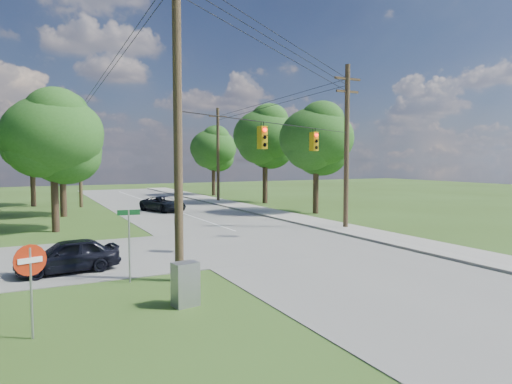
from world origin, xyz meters
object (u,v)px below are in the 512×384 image
pole_north_e (218,154)px  do_not_enter_sign (30,270)px  car_cross_dark (68,255)px  car_main_north (163,204)px  pole_ne (347,144)px  control_cabinet (185,284)px  pole_sw (178,110)px  pole_north_w (80,153)px

pole_north_e → do_not_enter_sign: bearing=-119.0°
car_cross_dark → car_main_north: car_cross_dark is taller
pole_ne → car_main_north: pole_ne is taller
car_cross_dark → control_cabinet: 6.64m
pole_sw → do_not_enter_sign: (-4.90, -3.65, -4.50)m
car_cross_dark → car_main_north: (9.09, 19.42, -0.03)m
pole_north_e → car_cross_dark: 31.82m
pole_sw → car_main_north: pole_sw is taller
pole_sw → control_cabinet: (-0.70, -2.88, -5.56)m
pole_sw → pole_north_w: pole_sw is taller
pole_ne → car_cross_dark: bearing=-165.3°
pole_north_e → control_cabinet: size_ratio=7.45×
pole_north_w → do_not_enter_sign: 33.72m
pole_sw → pole_north_w: size_ratio=1.20×
car_cross_dark → pole_sw: bearing=42.8°
pole_north_w → pole_ne: bearing=-57.7°
pole_north_w → car_main_north: pole_north_w is taller
car_cross_dark → do_not_enter_sign: (-1.35, -6.76, 1.04)m
pole_ne → pole_north_e: 22.00m
pole_ne → pole_north_e: pole_ne is taller
car_main_north → pole_ne: bearing=-83.2°
pole_sw → control_cabinet: bearing=-103.7°
pole_north_e → pole_north_w: bearing=180.0°
pole_north_w → car_main_north: size_ratio=2.18×
pole_north_w → control_cabinet: (-0.30, -32.48, -4.46)m
car_main_north → pole_north_w: bearing=108.7°
pole_sw → pole_ne: size_ratio=1.14×
pole_north_e → do_not_enter_sign: (-18.40, -33.25, -3.40)m
pole_north_w → control_cabinet: 32.79m
pole_sw → car_cross_dark: size_ratio=3.09×
pole_ne → control_cabinet: 18.29m
pole_sw → control_cabinet: 6.30m
pole_sw → car_cross_dark: bearing=138.8°
pole_ne → pole_sw: bearing=-150.6°
car_main_north → do_not_enter_sign: bearing=-133.0°
pole_sw → do_not_enter_sign: size_ratio=5.05×
car_main_north → control_cabinet: size_ratio=3.41×
car_main_north → control_cabinet: bearing=-125.1°
pole_north_e → control_cabinet: pole_north_e is taller
pole_ne → do_not_enter_sign: pole_ne is taller
pole_north_e → car_main_north: (-7.97, -7.07, -4.46)m
pole_north_w → do_not_enter_sign: size_ratio=4.21×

